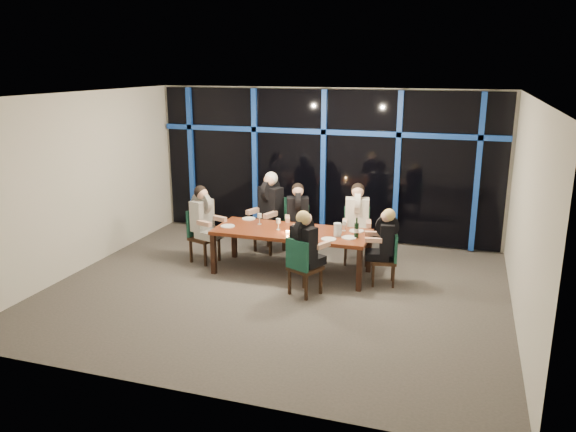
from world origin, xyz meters
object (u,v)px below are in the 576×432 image
Objects in this scene: chair_end_left at (201,233)px; chair_far_mid at (297,228)px; diner_end_right at (385,235)px; water_pitcher at (337,230)px; diner_far_mid at (298,210)px; diner_far_left at (269,200)px; wine_bottle at (356,230)px; diner_far_right at (357,212)px; diner_near_mid at (305,240)px; chair_near_mid at (302,264)px; chair_far_right at (356,232)px; dining_table at (292,234)px; diner_end_left at (203,213)px; chair_end_right at (388,256)px; chair_far_left at (272,221)px.

chair_far_mid is at bearing -44.79° from chair_end_left.
water_pitcher is (-0.75, -0.06, 0.04)m from diner_end_right.
diner_far_mid reaches higher than chair_far_mid.
wine_bottle is (1.85, -1.04, -0.11)m from diner_far_left.
diner_far_left reaches higher than diner_end_right.
wine_bottle is at bearing -75.29° from chair_end_left.
wine_bottle is at bearing -90.07° from diner_far_right.
chair_end_left is 1.06× the size of diner_near_mid.
diner_far_right is at bearing -56.43° from chair_end_left.
diner_near_mid is at bearing -129.11° from water_pitcher.
chair_far_right is at bearing -79.99° from chair_near_mid.
wine_bottle is (1.11, -0.08, 0.20)m from dining_table.
diner_end_right is at bearing -10.45° from water_pitcher.
chair_end_right is at bearing -73.34° from diner_end_left.
diner_end_left is (-1.65, 0.05, 0.22)m from dining_table.
diner_near_mid is at bearing -116.33° from diner_far_right.
chair_near_mid is at bearing -38.06° from chair_far_left.
diner_far_left is 1.09× the size of diner_end_left.
chair_far_right reaches higher than dining_table.
wine_bottle is at bearing -55.08° from diner_far_mid.
chair_end_right is at bearing -9.94° from water_pitcher.
diner_near_mid is at bearing -94.44° from chair_end_left.
chair_far_right is (0.92, 0.91, -0.13)m from dining_table.
diner_far_left is (-0.74, 0.96, 0.31)m from dining_table.
chair_end_right is (2.33, -1.06, -0.10)m from chair_far_left.
dining_table is at bearing 158.56° from water_pitcher.
chair_end_left is 0.94× the size of diner_far_left.
diner_end_left is 1.11× the size of diner_end_right.
chair_far_mid is 0.93× the size of diner_far_left.
diner_far_left is (-0.03, -0.08, 0.41)m from chair_far_left.
diner_end_left is at bearing -101.97° from diner_end_right.
dining_table is 1.64m from chair_end_right.
diner_near_mid reaches higher than chair_far_left.
diner_far_left reaches higher than chair_end_left.
chair_end_left is at bearing -115.23° from chair_far_left.
chair_far_mid is at bearing 4.88° from chair_far_left.
chair_far_left is 1.08× the size of diner_far_right.
diner_end_left is (-1.51, -0.76, 0.01)m from diner_far_mid.
chair_far_left is 1.12× the size of diner_end_left.
diner_far_right is 1.15× the size of diner_end_right.
water_pitcher is (1.54, -1.05, -0.13)m from diner_far_left.
diner_near_mid reaches higher than diner_end_right.
diner_end_right is 2.51× the size of wine_bottle.
water_pitcher is (-0.82, -0.07, 0.38)m from chair_end_right.
diner_far_mid is at bearing -46.16° from chair_near_mid.
wine_bottle reaches higher than dining_table.
chair_far_left is 2.23m from diner_near_mid.
chair_far_left is 1.09× the size of chair_end_left.
diner_far_mid is (0.03, -0.07, 0.37)m from chair_far_mid.
chair_far_left reaches higher than chair_far_right.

